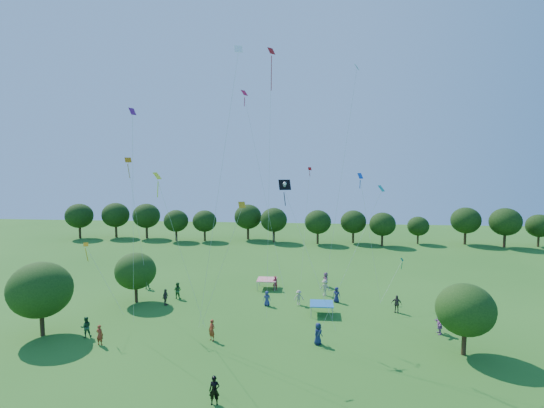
{
  "coord_description": "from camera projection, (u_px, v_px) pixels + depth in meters",
  "views": [
    {
      "loc": [
        3.46,
        -21.06,
        14.43
      ],
      "look_at": [
        0.0,
        14.0,
        11.0
      ],
      "focal_mm": 28.0,
      "sensor_mm": 36.0,
      "label": 1
    }
  ],
  "objects": [
    {
      "name": "red_high_kite",
      "position": [
        271.0,
        101.0,
        37.47
      ],
      "size": [
        0.71,
        4.29,
        23.36
      ],
      "color": "red"
    },
    {
      "name": "crowd_person_12",
      "position": [
        337.0,
        295.0,
        43.92
      ],
      "size": [
        0.9,
        0.71,
        1.61
      ],
      "primitive_type": "imported",
      "rotation": [
        0.0,
        0.0,
        2.73
      ],
      "color": "#1A1D4C",
      "rests_on": "ground"
    },
    {
      "name": "small_kite_4",
      "position": [
        364.0,
        201.0,
        38.11
      ],
      "size": [
        2.53,
        1.29,
        12.22
      ],
      "color": "blue"
    },
    {
      "name": "crowd_person_4",
      "position": [
        165.0,
        297.0,
        43.05
      ],
      "size": [
        0.61,
        1.04,
        1.66
      ],
      "primitive_type": "imported",
      "rotation": [
        0.0,
        0.0,
        1.39
      ],
      "color": "#464138",
      "rests_on": "ground"
    },
    {
      "name": "crowd_person_8",
      "position": [
        86.0,
        327.0,
        35.14
      ],
      "size": [
        0.96,
        0.84,
        1.71
      ],
      "primitive_type": "imported",
      "rotation": [
        0.0,
        0.0,
        3.72
      ],
      "color": "#214D2B",
      "rests_on": "ground"
    },
    {
      "name": "crowd_person_5",
      "position": [
        440.0,
        324.0,
        35.79
      ],
      "size": [
        0.65,
        1.64,
        1.74
      ],
      "primitive_type": "imported",
      "rotation": [
        0.0,
        0.0,
        4.67
      ],
      "color": "#9E5FA4",
      "rests_on": "ground"
    },
    {
      "name": "near_tree_north",
      "position": [
        135.0,
        271.0,
        43.72
      ],
      "size": [
        4.18,
        4.18,
        5.19
      ],
      "color": "#422B19",
      "rests_on": "ground"
    },
    {
      "name": "tent_red_stripe",
      "position": [
        267.0,
        280.0,
        48.76
      ],
      "size": [
        2.2,
        2.2,
        1.1
      ],
      "color": "red",
      "rests_on": "ground"
    },
    {
      "name": "small_kite_9",
      "position": [
        132.0,
        185.0,
        40.89
      ],
      "size": [
        1.43,
        1.64,
        13.64
      ],
      "color": "orange"
    },
    {
      "name": "small_kite_10",
      "position": [
        234.0,
        230.0,
        32.31
      ],
      "size": [
        3.88,
        1.45,
        10.22
      ],
      "color": "orange"
    },
    {
      "name": "small_kite_6",
      "position": [
        228.0,
        122.0,
        31.79
      ],
      "size": [
        3.76,
        0.5,
        21.75
      ],
      "color": "white"
    },
    {
      "name": "tent_blue",
      "position": [
        322.0,
        304.0,
        40.4
      ],
      "size": [
        2.2,
        2.2,
        1.1
      ],
      "color": "#195DA5",
      "rests_on": "ground"
    },
    {
      "name": "crowd_person_11",
      "position": [
        326.0,
        280.0,
        49.29
      ],
      "size": [
        0.77,
        1.7,
        1.76
      ],
      "primitive_type": "imported",
      "rotation": [
        0.0,
        0.0,
        4.83
      ],
      "color": "#884F79",
      "rests_on": "ground"
    },
    {
      "name": "crowd_person_9",
      "position": [
        325.0,
        288.0,
        46.16
      ],
      "size": [
        1.27,
        0.96,
        1.77
      ],
      "primitive_type": "imported",
      "rotation": [
        0.0,
        0.0,
        5.84
      ],
      "color": "#AEA78B",
      "rests_on": "ground"
    },
    {
      "name": "crowd_person_13",
      "position": [
        212.0,
        330.0,
        34.43
      ],
      "size": [
        0.77,
        0.7,
        1.74
      ],
      "primitive_type": "imported",
      "rotation": [
        0.0,
        0.0,
        5.72
      ],
      "color": "#9A341C",
      "rests_on": "ground"
    },
    {
      "name": "small_kite_5",
      "position": [
        133.0,
        163.0,
        32.64
      ],
      "size": [
        1.34,
        1.82,
        17.25
      ],
      "color": "#83156F"
    },
    {
      "name": "small_kite_0",
      "position": [
        308.0,
        196.0,
        49.2
      ],
      "size": [
        1.09,
        4.41,
        12.63
      ],
      "color": "red"
    },
    {
      "name": "crowd_person_14",
      "position": [
        177.0,
        290.0,
        45.15
      ],
      "size": [
        0.91,
        0.56,
        1.76
      ],
      "primitive_type": "imported",
      "rotation": [
        0.0,
        0.0,
        3.04
      ],
      "color": "#2B632A",
      "rests_on": "ground"
    },
    {
      "name": "pirate_kite",
      "position": [
        286.0,
        188.0,
        36.18
      ],
      "size": [
        4.9,
        4.17,
        11.69
      ],
      "color": "black"
    },
    {
      "name": "crowd_person_1",
      "position": [
        275.0,
        283.0,
        48.14
      ],
      "size": [
        0.72,
        0.63,
        1.63
      ],
      "primitive_type": "imported",
      "rotation": [
        0.0,
        0.0,
        3.62
      ],
      "color": "maroon",
      "rests_on": "ground"
    },
    {
      "name": "near_tree_east",
      "position": [
        465.0,
        310.0,
        31.64
      ],
      "size": [
        4.32,
        4.32,
        5.45
      ],
      "color": "#422B19",
      "rests_on": "ground"
    },
    {
      "name": "crowd_person_6",
      "position": [
        318.0,
        334.0,
        33.72
      ],
      "size": [
        0.89,
        0.97,
        1.75
      ],
      "primitive_type": "imported",
      "rotation": [
        0.0,
        0.0,
        0.93
      ],
      "color": "#1A244C",
      "rests_on": "ground"
    },
    {
      "name": "crowd_person_2",
      "position": [
        147.0,
        282.0,
        48.57
      ],
      "size": [
        0.87,
        0.52,
        1.71
      ],
      "primitive_type": "imported",
      "rotation": [
        0.0,
        0.0,
        3.21
      ],
      "color": "#296040",
      "rests_on": "ground"
    },
    {
      "name": "small_kite_2",
      "position": [
        165.0,
        203.0,
        31.1
      ],
      "size": [
        3.02,
        2.62,
        12.44
      ],
      "color": "#FEFF16"
    },
    {
      "name": "near_tree_west",
      "position": [
        40.0,
        290.0,
        35.15
      ],
      "size": [
        5.13,
        5.13,
        6.24
      ],
      "color": "#422B19",
      "rests_on": "ground"
    },
    {
      "name": "small_kite_3",
      "position": [
        399.0,
        267.0,
        42.37
      ],
      "size": [
        2.79,
        3.64,
        3.55
      ],
      "color": "#167B41"
    },
    {
      "name": "small_kite_7",
      "position": [
        369.0,
        217.0,
        31.8
      ],
      "size": [
        4.93,
        1.33,
        11.45
      ],
      "color": "#0AA38D"
    },
    {
      "name": "crowd_person_10",
      "position": [
        397.0,
        304.0,
        40.93
      ],
      "size": [
        1.1,
        0.8,
        1.71
      ],
      "primitive_type": "imported",
      "rotation": [
        0.0,
        0.0,
        5.9
      ],
      "color": "#423835",
      "rests_on": "ground"
    },
    {
      "name": "crowd_person_0",
      "position": [
        267.0,
        298.0,
        42.84
      ],
      "size": [
        0.79,
        0.49,
        1.52
      ],
      "primitive_type": "imported",
      "rotation": [
        0.0,
        0.0,
        3.26
      ],
      "color": "navy",
      "rests_on": "ground"
    },
    {
      "name": "treeline",
      "position": [
        285.0,
        220.0,
        77.26
      ],
      "size": [
        88.01,
        8.77,
        6.77
      ],
      "color": "#422B19",
      "rests_on": "ground"
    },
    {
      "name": "small_kite_11",
      "position": [
        348.0,
        130.0,
        38.0
      ],
      "size": [
        2.84,
        2.05,
        21.72
      ],
      "color": "#1B9554"
    },
    {
      "name": "crowd_person_7",
      "position": [
        100.0,
        335.0,
        33.63
      ],
      "size": [
        0.66,
        0.48,
        1.64
      ],
      "primitive_type": "imported",
      "rotation": [
        0.0,
        0.0,
        2.99
      ],
      "color": "maroon",
      "rests_on": "ground"
    },
    {
      "name": "crowd_person_3",
      "position": [
        299.0,
        298.0,
        43.09
      ],
      "size": [
        1.07,
        0.61,
        1.54
      ],
      "primitive_type": "imported",
      "rotation": [
        0.0,
        0.0,
        0.17
      ],
      "color": "#AAA288",
      "rests_on": "ground"
    },
    {
      "name": "small_kite_1",
      "position": [
        92.0,
        258.0,
        36.25
      ],
      "size": [
        3.31,
        0.47,
        6.34
      ],
      "color": "orange"
    },
    {
      "name": "small_kite_8",
      "position": [
        252.0,
        134.0,
        41.47
      ],
      "size": [
        4.71,
        2.93,
        20.27
      ],
      "color": "#F40E32"
    },
    {
      "name": "man_in_black",
      "position": [
        214.0,
        390.0,
        25.3
      ],
      "size": [
        0.69,
        0.47,
        1.76
      ],
      "primitive_type": "imported",
      "rotation": [
        0.0,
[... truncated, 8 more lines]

